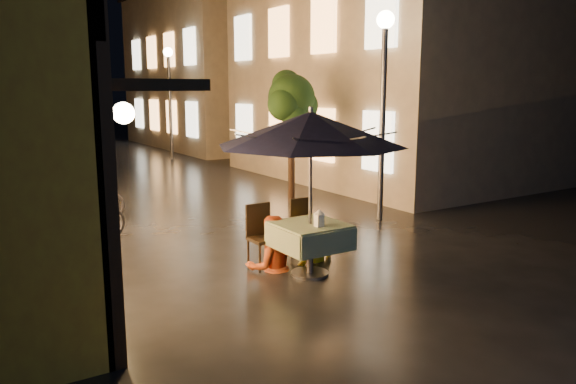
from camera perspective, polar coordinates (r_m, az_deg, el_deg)
ground at (r=8.66m, az=3.12°, el=-7.81°), size 90.00×90.00×0.00m
east_building_near at (r=18.03m, az=10.83°, el=12.52°), size 7.30×9.30×6.80m
east_building_far at (r=27.58m, az=-6.08°, el=12.40°), size 7.30×10.30×7.30m
street_tree at (r=13.31m, az=0.38°, el=9.23°), size 1.43×1.20×3.15m
streetlamp_near at (r=11.66m, az=9.70°, el=11.34°), size 0.36×0.36×4.23m
streetlamp_far at (r=22.10m, az=-11.97°, el=10.80°), size 0.36×0.36×4.23m
cafe_table at (r=8.23m, az=2.25°, el=-4.50°), size 0.99×0.99×0.78m
patio_umbrella at (r=7.97m, az=2.33°, el=6.41°), size 2.74×2.74×2.46m
cafe_chair_left at (r=8.64m, az=-2.73°, el=-4.11°), size 0.42×0.42×0.97m
cafe_chair_right at (r=9.05m, az=1.68°, el=-3.43°), size 0.42×0.42×0.97m
table_lantern at (r=7.97m, az=3.17°, el=-2.55°), size 0.16×0.16×0.25m
person_orange at (r=8.46m, az=-1.77°, el=-2.53°), size 0.90×0.76×1.62m
person_yellow at (r=8.90m, az=2.58°, el=-2.36°), size 1.05×0.75×1.47m
bicycle_0 at (r=10.49m, az=-20.68°, el=-2.60°), size 1.83×0.86×0.92m
bicycle_1 at (r=11.92m, az=-22.37°, el=-1.22°), size 1.58×0.65×0.92m
bicycle_2 at (r=12.35m, az=-20.14°, el=-0.78°), size 1.74×0.85×0.88m
bicycle_3 at (r=14.02m, az=-24.00°, el=0.52°), size 1.75×0.96×1.01m
bicycle_4 at (r=14.89m, az=-24.33°, el=0.77°), size 1.68×0.60×0.88m
bicycle_5 at (r=15.95m, az=-24.45°, el=1.63°), size 1.75×0.58×1.04m
bicycle_6 at (r=16.85m, az=-23.43°, el=1.72°), size 1.59×0.81×0.80m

